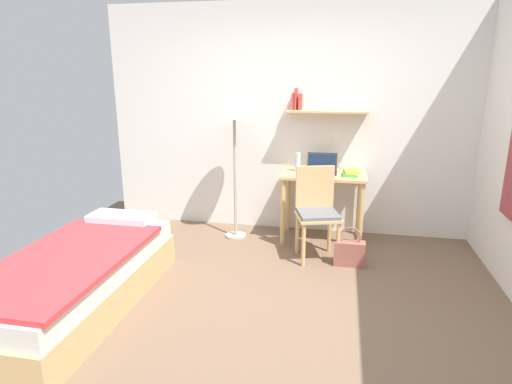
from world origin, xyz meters
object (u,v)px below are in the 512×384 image
at_px(desk_chair, 317,209).
at_px(laptop, 322,168).
at_px(standing_lamp, 234,116).
at_px(book_stack, 350,173).
at_px(bed, 77,279).
at_px(desk, 323,188).
at_px(water_bottle, 298,162).
at_px(handbag, 349,252).

height_order(desk_chair, laptop, laptop).
relative_size(standing_lamp, book_stack, 7.07).
distance_m(bed, desk, 2.65).
bearing_deg(bed, water_bottle, 51.30).
height_order(desk, handbag, desk).
bearing_deg(handbag, water_bottle, 130.18).
relative_size(laptop, water_bottle, 1.60).
bearing_deg(standing_lamp, water_bottle, 14.76).
xyz_separation_m(bed, desk_chair, (1.80, 1.38, 0.27)).
height_order(bed, laptop, laptop).
relative_size(desk, standing_lamp, 0.58).
distance_m(standing_lamp, handbag, 1.87).
bearing_deg(water_bottle, standing_lamp, -165.24).
distance_m(bed, standing_lamp, 2.27).
height_order(desk_chair, standing_lamp, standing_lamp).
bearing_deg(bed, book_stack, 40.71).
relative_size(water_bottle, handbag, 0.52).
distance_m(bed, water_bottle, 2.56).
relative_size(bed, book_stack, 8.84).
xyz_separation_m(standing_lamp, water_bottle, (0.68, 0.18, -0.52)).
bearing_deg(book_stack, laptop, 162.59).
height_order(desk, water_bottle, water_bottle).
bearing_deg(bed, handbag, 29.73).
bearing_deg(standing_lamp, laptop, 10.40).
bearing_deg(desk, book_stack, -8.09).
relative_size(desk, desk_chair, 1.00).
bearing_deg(water_bottle, book_stack, -10.11).
bearing_deg(desk_chair, water_bottle, 114.76).
bearing_deg(bed, desk, 45.48).
bearing_deg(laptop, book_stack, -17.41).
bearing_deg(desk, bed, -134.52).
bearing_deg(standing_lamp, book_stack, 3.46).
height_order(water_bottle, book_stack, water_bottle).
relative_size(desk, book_stack, 4.12).
xyz_separation_m(desk, desk_chair, (-0.04, -0.49, -0.10)).
distance_m(standing_lamp, laptop, 1.12).
bearing_deg(standing_lamp, handbag, -22.47).
bearing_deg(standing_lamp, bed, -116.35).
xyz_separation_m(desk_chair, book_stack, (0.32, 0.45, 0.28)).
height_order(desk_chair, book_stack, desk_chair).
distance_m(standing_lamp, water_bottle, 0.87).
bearing_deg(book_stack, handbag, -88.19).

